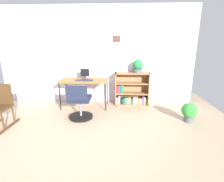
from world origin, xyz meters
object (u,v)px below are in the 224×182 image
(bookshelf_low, at_px, (131,91))
(potted_plant_on_shelf, at_px, (138,66))
(office_chair, at_px, (80,104))
(keyboard, at_px, (84,80))
(monitor, at_px, (85,75))
(potted_plant_floor, at_px, (189,111))
(desk, at_px, (84,82))
(rocking_chair, at_px, (0,105))

(bookshelf_low, distance_m, potted_plant_on_shelf, 0.68)
(office_chair, bearing_deg, keyboard, 93.05)
(monitor, xyz_separation_m, keyboard, (0.00, -0.15, -0.11))
(office_chair, distance_m, bookshelf_low, 1.54)
(monitor, distance_m, office_chair, 0.97)
(potted_plant_on_shelf, bearing_deg, keyboard, -167.75)
(monitor, relative_size, potted_plant_floor, 0.66)
(potted_plant_on_shelf, bearing_deg, bookshelf_low, 160.62)
(keyboard, bearing_deg, office_chair, -86.95)
(desk, relative_size, potted_plant_on_shelf, 3.54)
(desk, bearing_deg, rocking_chair, -140.95)
(desk, bearing_deg, office_chair, -86.21)
(desk, xyz_separation_m, rocking_chair, (-1.43, -1.16, -0.23))
(bookshelf_low, distance_m, potted_plant_floor, 1.56)
(bookshelf_low, bearing_deg, office_chair, -138.35)
(rocking_chair, bearing_deg, monitor, 40.33)
(desk, relative_size, potted_plant_floor, 2.94)
(rocking_chair, distance_m, potted_plant_floor, 3.81)
(keyboard, height_order, bookshelf_low, bookshelf_low)
(monitor, relative_size, potted_plant_on_shelf, 0.79)
(keyboard, relative_size, rocking_chair, 0.52)
(desk, xyz_separation_m, monitor, (0.01, 0.07, 0.17))
(office_chair, distance_m, potted_plant_on_shelf, 1.76)
(bookshelf_low, bearing_deg, potted_plant_floor, -41.87)
(office_chair, height_order, bookshelf_low, bookshelf_low)
(desk, relative_size, rocking_chair, 1.43)
(potted_plant_on_shelf, distance_m, potted_plant_floor, 1.62)
(monitor, distance_m, keyboard, 0.19)
(rocking_chair, height_order, potted_plant_floor, rocking_chair)
(monitor, bearing_deg, potted_plant_floor, -19.87)
(desk, bearing_deg, monitor, 77.86)
(office_chair, bearing_deg, desk, 93.79)
(potted_plant_on_shelf, relative_size, potted_plant_floor, 0.83)
(monitor, bearing_deg, rocking_chair, -139.67)
(rocking_chair, distance_m, bookshelf_low, 2.99)
(desk, distance_m, keyboard, 0.11)
(monitor, xyz_separation_m, rocking_chair, (-1.45, -1.23, -0.40))
(desk, distance_m, potted_plant_floor, 2.52)
(rocking_chair, bearing_deg, desk, 39.05)
(office_chair, distance_m, potted_plant_floor, 2.31)
(office_chair, bearing_deg, potted_plant_floor, -0.36)
(bookshelf_low, bearing_deg, potted_plant_on_shelf, -19.38)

